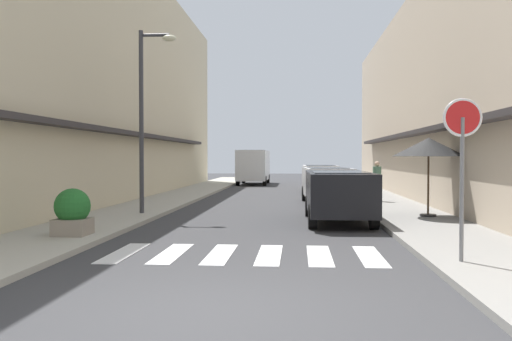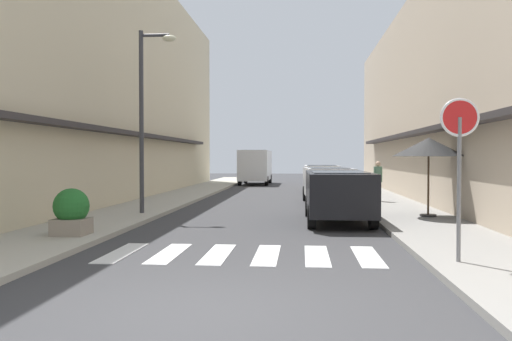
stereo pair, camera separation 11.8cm
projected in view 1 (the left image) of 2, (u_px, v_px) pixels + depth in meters
ground_plane at (272, 204)px, 21.10m from camera, size 81.14×81.14×0.00m
sidewalk_left at (161, 202)px, 21.44m from camera, size 2.49×51.63×0.12m
sidewalk_right at (386, 204)px, 20.75m from camera, size 2.49×51.63×0.12m
building_row_left at (79, 76)px, 22.45m from camera, size 5.50×35.19×10.61m
building_row_right at (479, 94)px, 21.19m from camera, size 5.50×35.19×8.77m
crosswalk at (245, 255)px, 10.19m from camera, size 5.20×2.20×0.01m
parked_car_near at (338, 190)px, 15.26m from camera, size 1.85×4.52×1.47m
parked_car_mid at (327, 181)px, 21.30m from camera, size 1.98×4.34×1.47m
parked_car_far at (320, 175)px, 28.00m from camera, size 1.81×4.48×1.47m
delivery_van at (254, 164)px, 36.92m from camera, size 2.03×5.41×2.37m
round_street_sign at (462, 136)px, 8.89m from camera, size 0.65×0.07×2.75m
street_lamp at (147, 103)px, 16.65m from camera, size 1.19×0.28×5.72m
cafe_umbrella at (429, 147)px, 15.76m from camera, size 2.10×2.10×2.34m
planter_corner at (72, 212)px, 11.99m from camera, size 0.80×0.80×1.05m
pedestrian_walking_near at (377, 180)px, 21.25m from camera, size 0.34×0.34×1.60m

